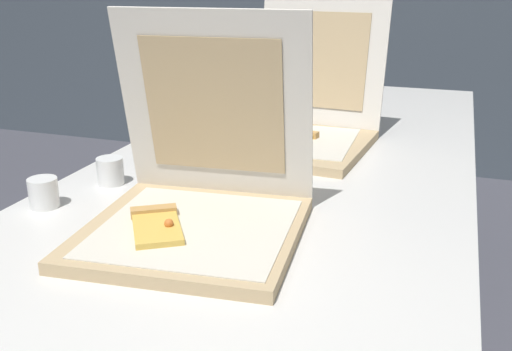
{
  "coord_description": "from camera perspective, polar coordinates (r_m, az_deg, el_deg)",
  "views": [
    {
      "loc": [
        0.37,
        -0.57,
        1.17
      ],
      "look_at": [
        0.02,
        0.47,
        0.78
      ],
      "focal_mm": 41.63,
      "sensor_mm": 36.0,
      "label": 1
    }
  ],
  "objects": [
    {
      "name": "pizza_box_front",
      "position": [
        1.05,
        -5.74,
        -2.57
      ],
      "size": [
        0.4,
        0.4,
        0.38
      ],
      "rotation": [
        0.0,
        0.0,
        0.09
      ],
      "color": "tan",
      "rests_on": "table"
    },
    {
      "name": "cup_white_near_center",
      "position": [
        1.32,
        -13.82,
        0.42
      ],
      "size": [
        0.06,
        0.06,
        0.06
      ],
      "primitive_type": "cylinder",
      "color": "white",
      "rests_on": "table"
    },
    {
      "name": "pizza_box_middle",
      "position": [
        1.57,
        4.27,
        4.98
      ],
      "size": [
        0.4,
        0.46,
        0.38
      ],
      "rotation": [
        0.0,
        0.0,
        -0.08
      ],
      "color": "tan",
      "rests_on": "table"
    },
    {
      "name": "cup_white_near_left",
      "position": [
        1.23,
        -19.74,
        -1.57
      ],
      "size": [
        0.06,
        0.06,
        0.06
      ],
      "primitive_type": "cylinder",
      "color": "white",
      "rests_on": "table"
    },
    {
      "name": "table",
      "position": [
        1.36,
        1.57,
        -1.75
      ],
      "size": [
        0.87,
        2.33,
        0.72
      ],
      "color": "silver",
      "rests_on": "ground"
    },
    {
      "name": "cup_white_mid",
      "position": [
        1.53,
        -8.17,
        3.43
      ],
      "size": [
        0.06,
        0.06,
        0.06
      ],
      "primitive_type": "cylinder",
      "color": "white",
      "rests_on": "table"
    }
  ]
}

